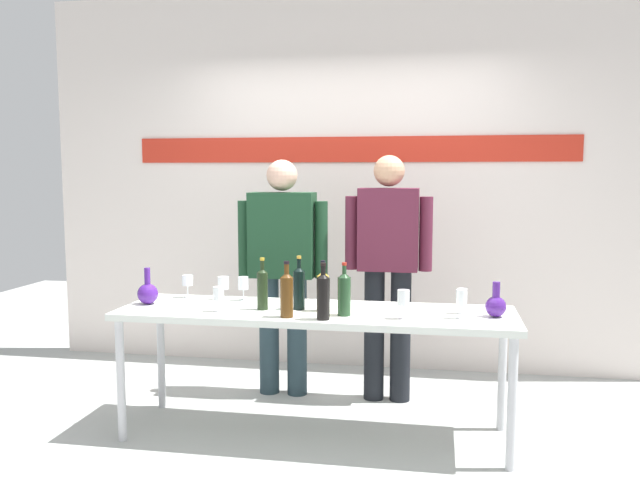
% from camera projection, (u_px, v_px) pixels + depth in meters
% --- Properties ---
extents(ground_plane, '(10.00, 10.00, 0.00)m').
position_uv_depth(ground_plane, '(316.00, 435.00, 4.01)').
color(ground_plane, '#A5A9A5').
extents(back_wall, '(5.01, 0.11, 3.00)m').
position_uv_depth(back_wall, '(351.00, 182.00, 5.35)').
color(back_wall, silver).
rests_on(back_wall, ground).
extents(display_table, '(2.33, 0.67, 0.77)m').
position_uv_depth(display_table, '(315.00, 320.00, 3.93)').
color(display_table, white).
rests_on(display_table, ground).
extents(decanter_blue_left, '(0.13, 0.13, 0.23)m').
position_uv_depth(decanter_blue_left, '(148.00, 293.00, 4.10)').
color(decanter_blue_left, '#491E85').
rests_on(decanter_blue_left, display_table).
extents(decanter_blue_right, '(0.12, 0.12, 0.20)m').
position_uv_depth(decanter_blue_right, '(496.00, 305.00, 3.73)').
color(decanter_blue_right, '#4A1F82').
rests_on(decanter_blue_right, display_table).
extents(presenter_left, '(0.64, 0.22, 1.66)m').
position_uv_depth(presenter_left, '(283.00, 260.00, 4.67)').
color(presenter_left, '#24373F').
rests_on(presenter_left, ground).
extents(presenter_right, '(0.59, 0.22, 1.69)m').
position_uv_depth(presenter_right, '(388.00, 262.00, 4.54)').
color(presenter_right, black).
rests_on(presenter_right, ground).
extents(wine_bottle_0, '(0.07, 0.07, 0.30)m').
position_uv_depth(wine_bottle_0, '(344.00, 293.00, 3.76)').
color(wine_bottle_0, '#214224').
rests_on(wine_bottle_0, display_table).
extents(wine_bottle_1, '(0.06, 0.06, 0.31)m').
position_uv_depth(wine_bottle_1, '(262.00, 288.00, 3.92)').
color(wine_bottle_1, '#1F2F18').
rests_on(wine_bottle_1, display_table).
extents(wine_bottle_2, '(0.07, 0.07, 0.32)m').
position_uv_depth(wine_bottle_2, '(323.00, 295.00, 3.65)').
color(wine_bottle_2, black).
rests_on(wine_bottle_2, display_table).
extents(wine_bottle_3, '(0.07, 0.07, 0.30)m').
position_uv_depth(wine_bottle_3, '(323.00, 290.00, 3.88)').
color(wine_bottle_3, gold).
rests_on(wine_bottle_3, display_table).
extents(wine_bottle_4, '(0.07, 0.07, 0.32)m').
position_uv_depth(wine_bottle_4, '(287.00, 293.00, 3.71)').
color(wine_bottle_4, '#513010').
rests_on(wine_bottle_4, display_table).
extents(wine_bottle_5, '(0.07, 0.07, 0.32)m').
position_uv_depth(wine_bottle_5, '(299.00, 287.00, 3.93)').
color(wine_bottle_5, black).
rests_on(wine_bottle_5, display_table).
extents(wine_glass_left_0, '(0.07, 0.07, 0.15)m').
position_uv_depth(wine_glass_left_0, '(187.00, 281.00, 4.31)').
color(wine_glass_left_0, white).
rests_on(wine_glass_left_0, display_table).
extents(wine_glass_left_1, '(0.07, 0.07, 0.15)m').
position_uv_depth(wine_glass_left_1, '(243.00, 284.00, 4.21)').
color(wine_glass_left_1, white).
rests_on(wine_glass_left_1, display_table).
extents(wine_glass_left_2, '(0.06, 0.06, 0.15)m').
position_uv_depth(wine_glass_left_2, '(218.00, 294.00, 3.87)').
color(wine_glass_left_2, white).
rests_on(wine_glass_left_2, display_table).
extents(wine_glass_left_3, '(0.07, 0.07, 0.15)m').
position_uv_depth(wine_glass_left_3, '(223.00, 283.00, 4.23)').
color(wine_glass_left_3, white).
rests_on(wine_glass_left_3, display_table).
extents(wine_glass_right_0, '(0.06, 0.06, 0.16)m').
position_uv_depth(wine_glass_right_0, '(461.00, 298.00, 3.68)').
color(wine_glass_right_0, white).
rests_on(wine_glass_right_0, display_table).
extents(wine_glass_right_1, '(0.07, 0.07, 0.16)m').
position_uv_depth(wine_glass_right_1, '(403.00, 298.00, 3.67)').
color(wine_glass_right_1, white).
rests_on(wine_glass_right_1, display_table).
extents(wine_glass_right_2, '(0.06, 0.06, 0.15)m').
position_uv_depth(wine_glass_right_2, '(462.00, 296.00, 3.81)').
color(wine_glass_right_2, white).
rests_on(wine_glass_right_2, display_table).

